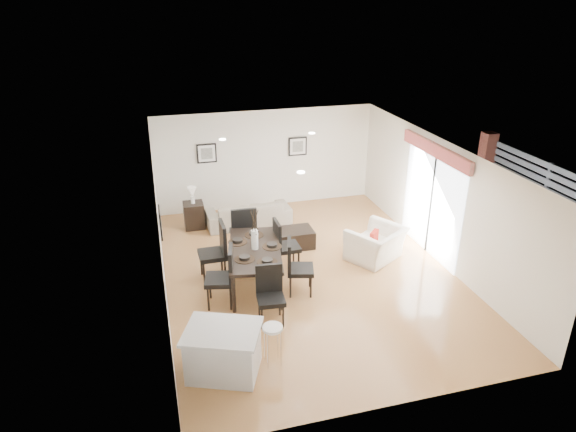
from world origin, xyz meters
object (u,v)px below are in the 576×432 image
object	(u,v)px
dining_chair_head	(270,291)
dining_chair_foot	(244,230)
sofa	(248,213)
dining_chair_enear	(296,264)
kitchen_island	(223,351)
dining_chair_wnear	(225,273)
side_table	(194,215)
coffee_table	(290,238)
bar_stool	(273,332)
armchair	(376,244)
dining_chair_wfar	(217,248)
dining_table	(255,252)
dining_chair_efar	(283,243)

from	to	relation	value
dining_chair_head	dining_chair_foot	distance (m)	2.49
sofa	dining_chair_enear	size ratio (longest dim) A/B	1.88
sofa	kitchen_island	distance (m)	5.65
dining_chair_wnear	side_table	world-z (taller)	dining_chair_wnear
dining_chair_wnear	coffee_table	size ratio (longest dim) A/B	1.13
dining_chair_foot	bar_stool	size ratio (longest dim) A/B	1.74
armchair	side_table	world-z (taller)	armchair
sofa	side_table	distance (m)	1.39
dining_chair_wfar	side_table	xyz separation A→B (m)	(-0.23, 2.68, -0.36)
dining_table	dining_chair_wfar	xyz separation A→B (m)	(-0.70, 0.51, -0.06)
bar_stool	dining_chair_efar	bearing A→B (deg)	72.30
sofa	dining_chair_enear	distance (m)	3.49
dining_chair_wfar	dining_chair_enear	xyz separation A→B (m)	(1.41, -0.98, -0.06)
dining_chair_head	dining_chair_efar	bearing A→B (deg)	73.36
dining_chair_wfar	dining_chair_head	world-z (taller)	dining_chair_wfar
dining_table	dining_chair_wnear	xyz separation A→B (m)	(-0.70, -0.53, -0.08)
dining_chair_wfar	kitchen_island	world-z (taller)	dining_chair_wfar
dining_chair_enear	side_table	world-z (taller)	dining_chair_enear
dining_chair_wnear	dining_chair_foot	distance (m)	1.90
dining_table	dining_chair_head	bearing A→B (deg)	-79.49
dining_chair_wnear	side_table	distance (m)	3.73
coffee_table	kitchen_island	world-z (taller)	kitchen_island
dining_chair_enear	dining_chair_foot	world-z (taller)	dining_chair_foot
dining_chair_wfar	dining_chair_foot	world-z (taller)	dining_chair_foot
armchair	dining_chair_wfar	bearing A→B (deg)	-33.36
dining_chair_enear	armchair	bearing A→B (deg)	-52.77
side_table	kitchen_island	bearing A→B (deg)	-91.07
dining_chair_wnear	dining_chair_head	size ratio (longest dim) A/B	1.10
dining_chair_head	dining_chair_wfar	bearing A→B (deg)	117.04
sofa	bar_stool	bearing A→B (deg)	80.65
dining_table	dining_chair_enear	size ratio (longest dim) A/B	1.89
side_table	bar_stool	size ratio (longest dim) A/B	0.92
kitchen_island	coffee_table	bearing A→B (deg)	82.96
dining_table	coffee_table	size ratio (longest dim) A/B	2.03
dining_chair_wfar	kitchen_island	xyz separation A→B (m)	(-0.34, -2.96, -0.29)
dining_chair_enear	dining_chair_head	distance (m)	1.04
dining_chair_efar	coffee_table	distance (m)	1.15
dining_chair_foot	bar_stool	distance (m)	3.70
armchair	dining_chair_wnear	distance (m)	3.67
dining_chair_wnear	kitchen_island	distance (m)	1.98
sofa	dining_chair_head	xyz separation A→B (m)	(-0.43, -4.24, 0.30)
dining_chair_wfar	dining_chair_foot	xyz separation A→B (m)	(0.69, 0.73, 0.01)
dining_chair_foot	kitchen_island	bearing A→B (deg)	76.75
dining_chair_head	side_table	size ratio (longest dim) A/B	1.64
kitchen_island	dining_chair_enear	bearing A→B (deg)	70.57
dining_chair_efar	coffee_table	xyz separation A→B (m)	(0.44, 0.98, -0.43)
dining_chair_enear	kitchen_island	size ratio (longest dim) A/B	0.82
bar_stool	kitchen_island	bearing A→B (deg)	-180.00
dining_chair_foot	dining_chair_wnear	bearing A→B (deg)	70.68
sofa	coffee_table	xyz separation A→B (m)	(0.71, -1.51, -0.10)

